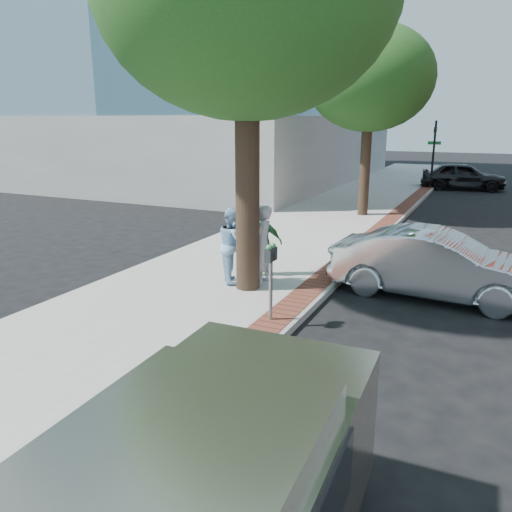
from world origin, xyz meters
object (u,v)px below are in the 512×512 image
Objects in this scene: person_officer at (233,245)px; bg_car at (463,176)px; person_green at (262,242)px; sedan_silver at (436,265)px; parking_meter at (271,266)px; person_gray at (262,245)px.

person_officer is 0.38× the size of bg_car.
sedan_silver is (3.92, 0.55, -0.22)m from person_green.
parking_meter is at bearing -172.85° from person_officer.
person_gray is at bearing 100.00° from person_green.
person_officer is at bearing 163.10° from bg_car.
person_officer is at bearing 47.81° from person_green.
parking_meter is at bearing 168.19° from bg_car.
sedan_silver is at bearing 50.12° from parking_meter.
person_officer is at bearing 134.04° from parking_meter.
bg_car is at bearing -113.80° from person_green.
person_gray reaches higher than parking_meter.
sedan_silver is at bearing -110.14° from person_officer.
sedan_silver is at bearing 104.93° from person_gray.
person_green reaches higher than bg_car.
parking_meter is 22.66m from bg_car.
person_green is at bearing -64.37° from person_officer.
sedan_silver is at bearing 173.31° from person_green.
person_gray reaches higher than bg_car.
person_gray is at bearing 164.82° from bg_car.
sedan_silver is 19.51m from bg_car.
parking_meter reaches higher than sedan_silver.
bg_car is at bearing -46.70° from person_officer.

